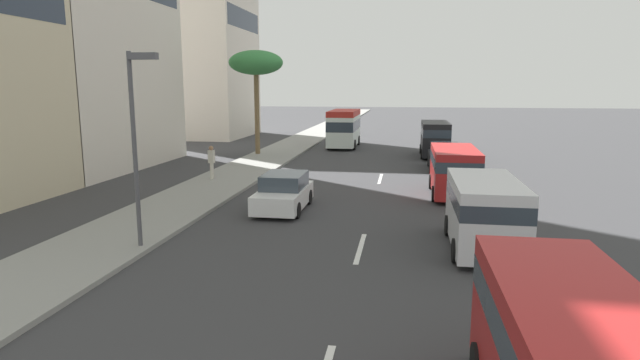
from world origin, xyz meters
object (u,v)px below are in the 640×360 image
Objects in this scene: car_seventh at (284,193)px; pedestrian_near_lamp at (212,161)px; car_fourth at (444,157)px; van_second at (485,210)px; minibus_lead at (344,127)px; van_third at (565,354)px; van_fifth at (435,137)px; palm_tree at (256,64)px; van_sixth at (454,169)px; street_lamp at (137,126)px.

pedestrian_near_lamp is at bearing -137.04° from car_seventh.
van_second is at bearing -179.55° from car_fourth.
minibus_lead is 1.36× the size of van_second.
van_second is 9.33m from van_third.
van_third reaches higher than car_seventh.
van_fifth is at bearing 158.74° from car_seventh.
car_fourth is 2.55× the size of pedestrian_near_lamp.
car_fourth is 1.12× the size of car_seventh.
pedestrian_near_lamp is 0.24× the size of palm_tree.
van_sixth is 0.67× the size of palm_tree.
van_fifth is 19.70m from car_seventh.
street_lamp is at bearing 134.58° from van_sixth.
car_fourth is 0.77× the size of street_lamp.
pedestrian_near_lamp is at bearing 10.75° from street_lamp.
palm_tree is 1.26× the size of street_lamp.
minibus_lead reaches higher than van_fifth.
street_lamp reaches higher than pedestrian_near_lamp.
minibus_lead is 37.76m from van_third.
street_lamp is at bearing -27.04° from car_seventh.
van_third is at bearing 134.97° from pedestrian_near_lamp.
street_lamp reaches higher than car_fourth.
car_seventh is at bearing 144.73° from pedestrian_near_lamp.
van_second is at bearing 15.61° from minibus_lead.
car_seventh is 18.76m from palm_tree.
van_second reaches higher than car_fourth.
minibus_lead is at bearing -40.81° from palm_tree.
palm_tree is at bearing 70.09° from car_fourth.
van_fifth is at bearing 0.30° from van_third.
van_second is 1.01× the size of van_third.
minibus_lead is 0.85× the size of palm_tree.
minibus_lead is at bearing 33.53° from car_fourth.
car_fourth is (25.52, -0.09, -0.58)m from van_third.
minibus_lead is at bearing -5.63° from street_lamp.
car_seventh is (-23.39, -0.21, -1.00)m from minibus_lead.
van_sixth reaches higher than van_second.
van_second is at bearing 60.31° from car_seventh.
van_second is 0.63× the size of palm_tree.
van_fifth is 0.71× the size of palm_tree.
van_third is 15.46m from car_seventh.
van_fifth is at bearing 0.97° from van_second.
van_sixth is at bearing 1.38° from van_second.
minibus_lead is at bearing 21.40° from van_sixth.
minibus_lead is 23.41m from car_seventh.
car_fourth is at bearing -0.20° from van_third.
van_second is (-27.68, -7.73, -0.43)m from minibus_lead.
van_sixth is 19.07m from palm_tree.
street_lamp is (-24.46, 10.26, 2.46)m from van_fifth.
van_third is 23.17m from pedestrian_near_lamp.
pedestrian_near_lamp is (10.06, 12.90, -0.13)m from van_second.
car_fourth is at bearing -177.72° from van_fifth.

